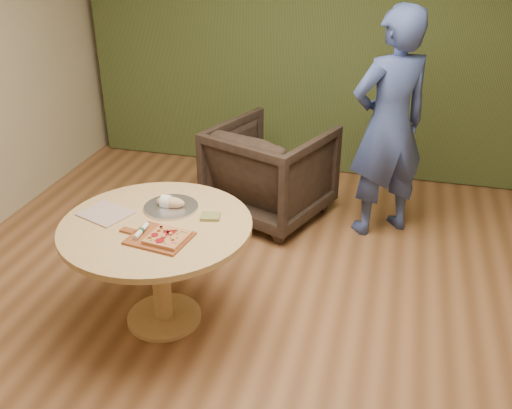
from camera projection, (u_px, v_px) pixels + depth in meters
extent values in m
cube|color=#8E5D38|center=(240.00, 343.00, 3.70)|extent=(5.00, 6.00, 0.02)
cube|color=#BAAE8D|center=(322.00, 33.00, 5.63)|extent=(5.00, 0.02, 2.80)
cube|color=#313E1C|center=(320.00, 35.00, 5.54)|extent=(4.80, 0.14, 2.78)
cylinder|color=tan|center=(165.00, 317.00, 3.90)|extent=(0.50, 0.50, 0.03)
cylinder|color=tan|center=(161.00, 276.00, 3.74)|extent=(0.12, 0.12, 0.68)
cylinder|color=tan|center=(156.00, 226.00, 3.57)|extent=(1.21, 1.21, 0.04)
cube|color=brown|center=(160.00, 238.00, 3.38)|extent=(0.39, 0.33, 0.01)
cube|color=brown|center=(128.00, 231.00, 3.46)|extent=(0.11, 0.06, 0.01)
cube|color=#C17F4B|center=(167.00, 237.00, 3.36)|extent=(0.25, 0.25, 0.02)
cylinder|color=maroon|center=(171.00, 232.00, 3.39)|extent=(0.05, 0.05, 0.00)
cylinder|color=maroon|center=(167.00, 233.00, 3.37)|extent=(0.05, 0.05, 0.00)
cylinder|color=maroon|center=(154.00, 235.00, 3.36)|extent=(0.05, 0.05, 0.00)
cylinder|color=maroon|center=(160.00, 240.00, 3.30)|extent=(0.05, 0.05, 0.00)
cube|color=#BD7E47|center=(161.00, 228.00, 3.42)|extent=(0.03, 0.03, 0.01)
cube|color=#BD7E47|center=(159.00, 230.00, 3.40)|extent=(0.02, 0.02, 0.01)
cube|color=#BD7E47|center=(150.00, 237.00, 3.33)|extent=(0.03, 0.03, 0.01)
cube|color=#BD7E47|center=(173.00, 239.00, 3.30)|extent=(0.02, 0.02, 0.01)
cube|color=#BD7E47|center=(166.00, 230.00, 3.39)|extent=(0.03, 0.03, 0.01)
cube|color=#BD7E47|center=(164.00, 235.00, 3.35)|extent=(0.03, 0.03, 0.01)
cube|color=#BD7E47|center=(171.00, 234.00, 3.36)|extent=(0.03, 0.03, 0.01)
cube|color=#BD7E47|center=(164.00, 237.00, 3.33)|extent=(0.03, 0.03, 0.01)
cube|color=#BD7E47|center=(175.00, 230.00, 3.40)|extent=(0.03, 0.03, 0.01)
cube|color=#BD7E47|center=(161.00, 228.00, 3.42)|extent=(0.02, 0.02, 0.01)
cube|color=#1A6E1A|center=(151.00, 240.00, 3.31)|extent=(0.01, 0.01, 0.00)
cube|color=#1A6E1A|center=(165.00, 243.00, 3.27)|extent=(0.01, 0.01, 0.00)
cube|color=#1A6E1A|center=(166.00, 232.00, 3.39)|extent=(0.01, 0.01, 0.00)
cube|color=#1A6E1A|center=(177.00, 234.00, 3.37)|extent=(0.01, 0.01, 0.00)
cube|color=#1A6E1A|center=(177.00, 230.00, 3.41)|extent=(0.01, 0.01, 0.00)
cube|color=#1A6E1A|center=(186.00, 232.00, 3.38)|extent=(0.01, 0.01, 0.00)
cube|color=#1A6E1A|center=(155.00, 240.00, 3.31)|extent=(0.01, 0.01, 0.00)
cube|color=#1A6E1A|center=(177.00, 238.00, 3.33)|extent=(0.01, 0.01, 0.00)
cube|color=#1A6E1A|center=(171.00, 238.00, 3.33)|extent=(0.01, 0.01, 0.00)
cube|color=#1A6E1A|center=(183.00, 232.00, 3.39)|extent=(0.01, 0.01, 0.00)
cube|color=#A84E79|center=(169.00, 235.00, 3.35)|extent=(0.01, 0.03, 0.00)
cube|color=#A84E79|center=(180.00, 232.00, 3.39)|extent=(0.01, 0.03, 0.00)
cube|color=#A84E79|center=(175.00, 243.00, 3.28)|extent=(0.03, 0.01, 0.00)
cylinder|color=white|center=(141.00, 231.00, 3.42)|extent=(0.03, 0.17, 0.03)
cylinder|color=#194C26|center=(141.00, 231.00, 3.42)|extent=(0.03, 0.03, 0.03)
cube|color=silver|center=(148.00, 223.00, 3.50)|extent=(0.02, 0.04, 0.00)
cube|color=beige|center=(106.00, 213.00, 3.66)|extent=(0.37, 0.34, 0.01)
cylinder|color=silver|center=(171.00, 208.00, 3.74)|extent=(0.35, 0.35, 0.01)
cylinder|color=silver|center=(171.00, 207.00, 3.73)|extent=(0.36, 0.36, 0.02)
ellipsoid|color=#D9B184|center=(171.00, 202.00, 3.72)|extent=(0.19, 0.08, 0.07)
cylinder|color=white|center=(166.00, 202.00, 3.73)|extent=(0.06, 0.09, 0.09)
cube|color=brown|center=(210.00, 217.00, 3.62)|extent=(0.14, 0.12, 0.02)
imported|color=black|center=(271.00, 167.00, 5.02)|extent=(1.16, 1.13, 0.94)
imported|color=#354787|center=(389.00, 126.00, 4.57)|extent=(0.83, 0.77, 1.89)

